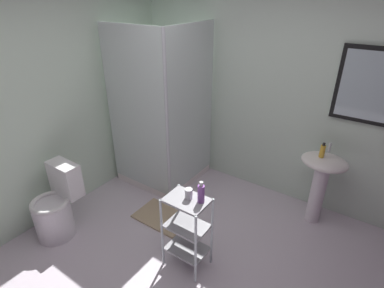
% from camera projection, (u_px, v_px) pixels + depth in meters
% --- Properties ---
extents(ground_plane, '(4.20, 4.20, 0.02)m').
position_uv_depth(ground_plane, '(185.00, 288.00, 2.62)').
color(ground_plane, silver).
extents(wall_back, '(4.20, 0.14, 2.50)m').
position_uv_depth(wall_back, '(281.00, 94.00, 3.39)').
color(wall_back, silver).
rests_on(wall_back, ground_plane).
extents(wall_left, '(0.10, 4.20, 2.50)m').
position_uv_depth(wall_left, '(31.00, 109.00, 2.98)').
color(wall_left, silver).
rests_on(wall_left, ground_plane).
extents(shower_stall, '(0.92, 0.92, 2.00)m').
position_uv_depth(shower_stall, '(165.00, 149.00, 3.89)').
color(shower_stall, white).
rests_on(shower_stall, ground_plane).
extents(pedestal_sink, '(0.46, 0.37, 0.81)m').
position_uv_depth(pedestal_sink, '(321.00, 176.00, 3.13)').
color(pedestal_sink, white).
rests_on(pedestal_sink, ground_plane).
extents(sink_faucet, '(0.03, 0.03, 0.10)m').
position_uv_depth(sink_faucet, '(330.00, 147.00, 3.09)').
color(sink_faucet, silver).
rests_on(sink_faucet, pedestal_sink).
extents(toilet, '(0.37, 0.49, 0.76)m').
position_uv_depth(toilet, '(57.00, 208.00, 3.09)').
color(toilet, white).
rests_on(toilet, ground_plane).
extents(storage_cart, '(0.38, 0.28, 0.74)m').
position_uv_depth(storage_cart, '(187.00, 227.00, 2.66)').
color(storage_cart, silver).
rests_on(storage_cart, ground_plane).
extents(hand_soap_bottle, '(0.05, 0.05, 0.15)m').
position_uv_depth(hand_soap_bottle, '(322.00, 151.00, 2.98)').
color(hand_soap_bottle, gold).
rests_on(hand_soap_bottle, pedestal_sink).
extents(conditioner_bottle_purple, '(0.06, 0.06, 0.20)m').
position_uv_depth(conditioner_bottle_purple, '(201.00, 193.00, 2.45)').
color(conditioner_bottle_purple, purple).
rests_on(conditioner_bottle_purple, storage_cart).
extents(rinse_cup, '(0.06, 0.06, 0.09)m').
position_uv_depth(rinse_cup, '(189.00, 194.00, 2.51)').
color(rinse_cup, silver).
rests_on(rinse_cup, storage_cart).
extents(bath_mat, '(0.60, 0.40, 0.02)m').
position_uv_depth(bath_mat, '(162.00, 217.00, 3.42)').
color(bath_mat, tan).
rests_on(bath_mat, ground_plane).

